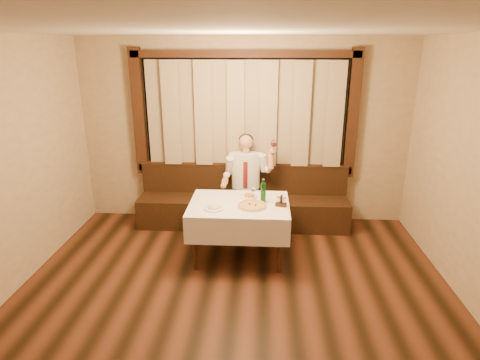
# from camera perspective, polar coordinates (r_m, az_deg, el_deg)

# --- Properties ---
(room) EXTENTS (5.01, 6.01, 2.81)m
(room) POSITION_cam_1_polar(r_m,az_deg,el_deg) (4.19, -0.76, 2.44)
(room) COLOR black
(room) RESTS_ON ground
(banquette) EXTENTS (3.20, 0.61, 0.94)m
(banquette) POSITION_cam_1_polar(r_m,az_deg,el_deg) (6.24, 0.45, -3.60)
(banquette) COLOR black
(banquette) RESTS_ON ground
(dining_table) EXTENTS (1.27, 0.97, 0.76)m
(dining_table) POSITION_cam_1_polar(r_m,az_deg,el_deg) (5.16, -0.13, -4.38)
(dining_table) COLOR black
(dining_table) RESTS_ON ground
(pizza) EXTENTS (0.38, 0.38, 0.04)m
(pizza) POSITION_cam_1_polar(r_m,az_deg,el_deg) (5.00, 1.74, -3.65)
(pizza) COLOR white
(pizza) RESTS_ON dining_table
(pasta_red) EXTENTS (0.23, 0.23, 0.08)m
(pasta_red) POSITION_cam_1_polar(r_m,az_deg,el_deg) (5.32, 1.33, -2.06)
(pasta_red) COLOR white
(pasta_red) RESTS_ON dining_table
(pasta_cream) EXTENTS (0.26, 0.26, 0.09)m
(pasta_cream) POSITION_cam_1_polar(r_m,az_deg,el_deg) (4.95, -3.72, -3.71)
(pasta_cream) COLOR white
(pasta_cream) RESTS_ON dining_table
(green_bottle) EXTENTS (0.07, 0.07, 0.31)m
(green_bottle) POSITION_cam_1_polar(r_m,az_deg,el_deg) (5.11, 3.32, -1.78)
(green_bottle) COLOR #11531B
(green_bottle) RESTS_ON dining_table
(table_wine_glass) EXTENTS (0.07, 0.07, 0.17)m
(table_wine_glass) POSITION_cam_1_polar(r_m,az_deg,el_deg) (5.21, 1.94, -1.42)
(table_wine_glass) COLOR white
(table_wine_glass) RESTS_ON dining_table
(cruet_caddy) EXTENTS (0.15, 0.10, 0.14)m
(cruet_caddy) POSITION_cam_1_polar(r_m,az_deg,el_deg) (5.03, 5.86, -3.18)
(cruet_caddy) COLOR black
(cruet_caddy) RESTS_ON dining_table
(seated_man) EXTENTS (0.79, 0.59, 1.43)m
(seated_man) POSITION_cam_1_polar(r_m,az_deg,el_deg) (5.97, 0.87, 0.69)
(seated_man) COLOR black
(seated_man) RESTS_ON ground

